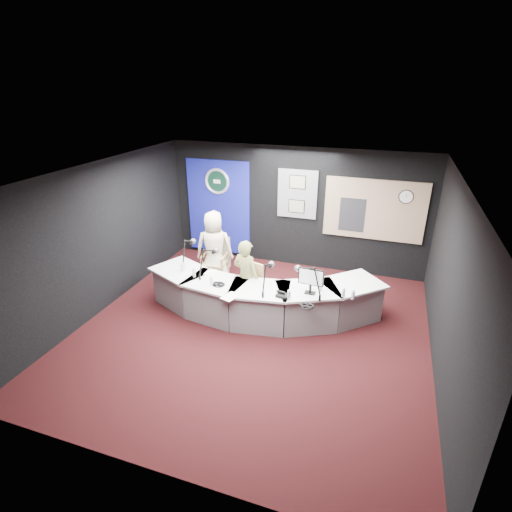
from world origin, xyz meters
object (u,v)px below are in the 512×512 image
(armchair_left, at_px, (215,261))
(person_man, at_px, (214,248))
(broadcast_desk, at_px, (259,297))
(person_woman, at_px, (246,277))
(armchair_right, at_px, (246,287))

(armchair_left, distance_m, person_man, 0.32)
(broadcast_desk, bearing_deg, person_woman, 170.09)
(person_woman, bearing_deg, armchair_left, -27.28)
(armchair_right, distance_m, person_woman, 0.20)
(armchair_right, bearing_deg, broadcast_desk, 5.26)
(person_man, xyz_separation_m, person_woman, (1.07, -0.94, -0.08))
(broadcast_desk, xyz_separation_m, person_woman, (-0.28, 0.05, 0.36))
(armchair_left, height_order, armchair_right, armchair_right)
(person_man, bearing_deg, armchair_left, 180.00)
(armchair_right, xyz_separation_m, person_man, (-1.07, 0.94, 0.28))
(armchair_right, bearing_deg, person_woman, 0.00)
(person_woman, bearing_deg, person_man, -27.28)
(armchair_right, xyz_separation_m, person_woman, (0.00, 0.00, 0.20))
(broadcast_desk, height_order, armchair_right, armchair_right)
(person_man, height_order, person_woman, person_man)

